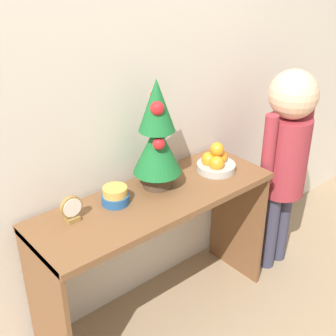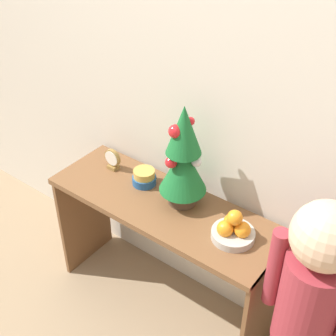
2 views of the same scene
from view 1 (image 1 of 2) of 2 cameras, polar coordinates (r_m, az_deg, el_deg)
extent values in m
plane|color=#997F60|center=(2.36, 1.85, -19.78)|extent=(12.00, 12.00, 0.00)
cube|color=beige|center=(2.00, -6.22, 13.41)|extent=(7.00, 0.05, 2.50)
cube|color=brown|center=(2.04, -1.54, -3.86)|extent=(1.13, 0.39, 0.03)
cube|color=brown|center=(2.02, -14.37, -17.09)|extent=(0.02, 0.36, 0.68)
cube|color=brown|center=(2.55, 8.39, -5.82)|extent=(0.02, 0.36, 0.68)
cylinder|color=#4C3828|center=(2.10, -1.29, -1.60)|extent=(0.13, 0.13, 0.05)
cylinder|color=brown|center=(2.08, -1.30, -0.52)|extent=(0.02, 0.02, 0.04)
cone|color=#19662D|center=(2.03, -1.34, 2.44)|extent=(0.22, 0.22, 0.23)
cone|color=#19662D|center=(1.95, -1.40, 7.69)|extent=(0.16, 0.16, 0.23)
sphere|color=red|center=(1.97, -1.67, 8.88)|extent=(0.04, 0.04, 0.04)
sphere|color=silver|center=(2.06, -0.59, 4.21)|extent=(0.05, 0.05, 0.05)
sphere|color=red|center=(1.92, -1.33, 7.30)|extent=(0.06, 0.06, 0.06)
sphere|color=red|center=(1.96, -1.14, 3.00)|extent=(0.05, 0.05, 0.05)
cylinder|color=#B7B2A8|center=(2.25, 5.88, 0.12)|extent=(0.19, 0.19, 0.04)
sphere|color=orange|center=(2.26, 6.35, 1.36)|extent=(0.07, 0.07, 0.07)
sphere|color=orange|center=(2.23, 4.99, 1.06)|extent=(0.07, 0.07, 0.07)
sphere|color=orange|center=(2.20, 5.94, 0.59)|extent=(0.07, 0.07, 0.07)
sphere|color=orange|center=(2.21, 5.99, 2.30)|extent=(0.07, 0.07, 0.07)
cylinder|color=#235189|center=(1.99, -6.42, -3.79)|extent=(0.12, 0.12, 0.04)
cylinder|color=gold|center=(1.97, -6.48, -2.83)|extent=(0.10, 0.10, 0.04)
cube|color=olive|center=(1.91, -11.56, -6.08)|extent=(0.05, 0.04, 0.02)
cylinder|color=olive|center=(1.88, -11.72, -4.65)|extent=(0.09, 0.02, 0.09)
cylinder|color=white|center=(1.87, -11.57, -4.78)|extent=(0.08, 0.00, 0.08)
cylinder|color=#38384C|center=(2.66, 12.35, -7.51)|extent=(0.08, 0.08, 0.47)
cylinder|color=#38384C|center=(2.73, 13.72, -6.65)|extent=(0.08, 0.08, 0.47)
cylinder|color=#992D38|center=(2.47, 14.12, 1.39)|extent=(0.23, 0.23, 0.42)
sphere|color=#E0B28E|center=(2.35, 15.06, 8.66)|extent=(0.24, 0.24, 0.24)
cylinder|color=#992D38|center=(2.33, 12.18, 2.22)|extent=(0.06, 0.06, 0.36)
cylinder|color=#992D38|center=(2.55, 16.33, 4.02)|extent=(0.06, 0.06, 0.36)
camera|label=2|loc=(2.13, 55.30, 26.40)|focal=50.00mm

